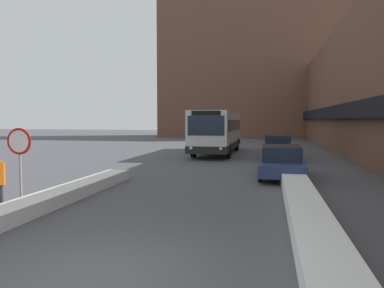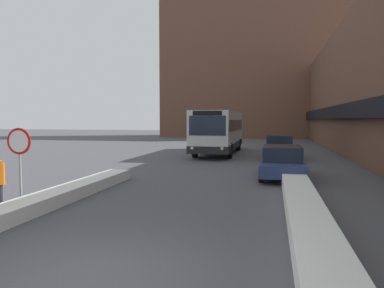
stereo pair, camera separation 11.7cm
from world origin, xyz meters
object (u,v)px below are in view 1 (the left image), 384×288
object	(u,v)px
parked_car_front	(281,161)
stop_sign	(19,150)
parked_car_back	(277,147)
city_bus	(217,131)

from	to	relation	value
parked_car_front	stop_sign	bearing A→B (deg)	-135.64
parked_car_front	parked_car_back	xyz separation A→B (m)	(-0.00, 7.79, 0.07)
parked_car_back	parked_car_front	bearing A→B (deg)	-90.00
city_bus	parked_car_front	xyz separation A→B (m)	(4.28, -10.66, -0.98)
parked_car_front	city_bus	bearing A→B (deg)	111.87
stop_sign	city_bus	bearing A→B (deg)	79.86
city_bus	parked_car_front	size ratio (longest dim) A/B	2.27
parked_car_front	stop_sign	distance (m)	10.54
city_bus	parked_car_back	distance (m)	5.23
city_bus	stop_sign	world-z (taller)	city_bus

